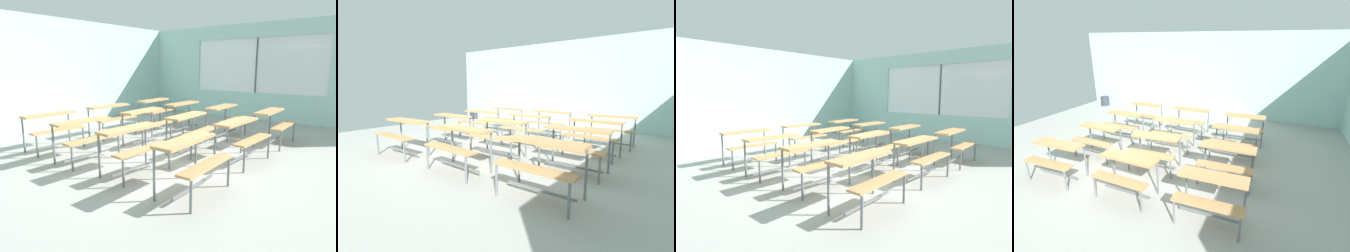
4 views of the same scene
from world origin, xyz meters
TOP-DOWN VIEW (x-y plane):
  - ground at (0.00, 0.00)m, footprint 10.00×9.00m
  - wall_back at (0.00, 4.50)m, footprint 10.00×0.12m
  - desk_bench_r0c0 at (-1.05, -1.14)m, footprint 1.12×0.62m
  - desk_bench_r0c1 at (0.62, -1.08)m, footprint 1.12×0.63m
  - desk_bench_r0c2 at (2.20, -1.10)m, footprint 1.11×0.62m
  - desk_bench_r1c0 at (-0.99, 0.01)m, footprint 1.12×0.64m
  - desk_bench_r1c1 at (0.60, -0.01)m, footprint 1.13×0.65m
  - desk_bench_r1c2 at (2.18, 0.06)m, footprint 1.11×0.62m
  - desk_bench_r2c0 at (-1.06, 1.16)m, footprint 1.11×0.61m
  - desk_bench_r2c1 at (0.53, 1.13)m, footprint 1.13×0.65m
  - desk_bench_r2c2 at (2.11, 1.19)m, footprint 1.12×0.62m
  - desk_bench_r3c0 at (-1.04, 2.29)m, footprint 1.12×0.64m
  - desk_bench_r3c1 at (0.55, 2.31)m, footprint 1.12×0.63m
  - desk_bench_r3c2 at (2.18, 2.26)m, footprint 1.13×0.65m
  - trash_bin at (-4.07, 3.91)m, footprint 0.36×0.36m

SIDE VIEW (x-z plane):
  - ground at x=0.00m, z-range -0.05..0.00m
  - trash_bin at x=-4.07m, z-range 0.00..0.39m
  - desk_bench_r0c0 at x=-1.05m, z-range 0.19..0.93m
  - desk_bench_r0c1 at x=0.62m, z-range 0.19..0.93m
  - desk_bench_r0c2 at x=2.20m, z-range 0.19..0.93m
  - desk_bench_r1c0 at x=-0.99m, z-range 0.19..0.93m
  - desk_bench_r1c1 at x=0.60m, z-range 0.19..0.93m
  - desk_bench_r1c2 at x=2.18m, z-range 0.19..0.93m
  - desk_bench_r2c0 at x=-1.06m, z-range 0.19..0.93m
  - desk_bench_r2c1 at x=0.53m, z-range 0.19..0.93m
  - desk_bench_r2c2 at x=2.11m, z-range 0.19..0.93m
  - desk_bench_r3c0 at x=-1.04m, z-range 0.19..0.93m
  - desk_bench_r3c1 at x=0.55m, z-range 0.19..0.93m
  - desk_bench_r3c2 at x=2.18m, z-range 0.19..0.93m
  - wall_back at x=0.00m, z-range 0.00..3.00m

